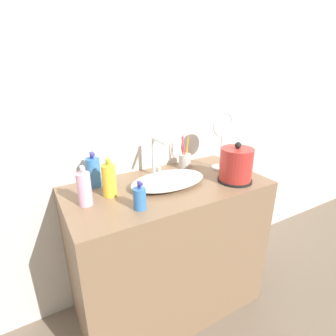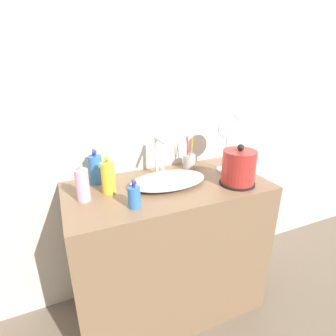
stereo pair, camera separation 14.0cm
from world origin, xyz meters
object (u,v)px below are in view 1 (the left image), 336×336
object	(u,v)px
vanity_mirror	(222,136)
lotion_bottle	(109,180)
faucet	(156,154)
electric_kettle	(236,166)
hand_cream_bottle	(84,189)
shampoo_bottle	(140,198)
toothbrush_cup	(185,160)
mouthwash_bottle	(94,172)

from	to	relation	value
vanity_mirror	lotion_bottle	bearing A→B (deg)	-178.53
faucet	electric_kettle	size ratio (longest dim) A/B	1.03
electric_kettle	hand_cream_bottle	distance (m)	0.81
faucet	vanity_mirror	world-z (taller)	vanity_mirror
faucet	hand_cream_bottle	xyz separation A→B (m)	(-0.45, -0.15, -0.05)
faucet	electric_kettle	distance (m)	0.46
shampoo_bottle	vanity_mirror	bearing A→B (deg)	18.25
faucet	toothbrush_cup	xyz separation A→B (m)	(0.22, 0.03, -0.09)
mouthwash_bottle	hand_cream_bottle	bearing A→B (deg)	-116.20
toothbrush_cup	hand_cream_bottle	distance (m)	0.69
toothbrush_cup	shampoo_bottle	xyz separation A→B (m)	(-0.46, -0.34, 0.00)
mouthwash_bottle	vanity_mirror	xyz separation A→B (m)	(0.77, -0.13, 0.13)
toothbrush_cup	lotion_bottle	world-z (taller)	toothbrush_cup
shampoo_bottle	toothbrush_cup	bearing A→B (deg)	36.13
lotion_bottle	hand_cream_bottle	xyz separation A→B (m)	(-0.13, -0.04, -0.00)
toothbrush_cup	shampoo_bottle	distance (m)	0.57
toothbrush_cup	vanity_mirror	size ratio (longest dim) A/B	0.58
lotion_bottle	electric_kettle	bearing A→B (deg)	-14.86
faucet	electric_kettle	world-z (taller)	faucet
electric_kettle	mouthwash_bottle	size ratio (longest dim) A/B	1.17
lotion_bottle	vanity_mirror	xyz separation A→B (m)	(0.73, 0.02, 0.13)
faucet	toothbrush_cup	distance (m)	0.24
faucet	vanity_mirror	bearing A→B (deg)	-13.01
shampoo_bottle	mouthwash_bottle	size ratio (longest dim) A/B	0.71
lotion_bottle	shampoo_bottle	size ratio (longest dim) A/B	1.45
lotion_bottle	shampoo_bottle	bearing A→B (deg)	-68.80
lotion_bottle	shampoo_bottle	xyz separation A→B (m)	(0.08, -0.20, -0.03)
hand_cream_bottle	vanity_mirror	world-z (taller)	vanity_mirror
electric_kettle	shampoo_bottle	world-z (taller)	electric_kettle
lotion_bottle	mouthwash_bottle	size ratio (longest dim) A/B	1.02
electric_kettle	shampoo_bottle	size ratio (longest dim) A/B	1.66
toothbrush_cup	hand_cream_bottle	bearing A→B (deg)	-165.04
shampoo_bottle	mouthwash_bottle	distance (m)	0.37
shampoo_bottle	vanity_mirror	distance (m)	0.70
shampoo_bottle	lotion_bottle	bearing A→B (deg)	111.20
hand_cream_bottle	vanity_mirror	xyz separation A→B (m)	(0.86, 0.06, 0.13)
toothbrush_cup	vanity_mirror	xyz separation A→B (m)	(0.19, -0.12, 0.16)
vanity_mirror	toothbrush_cup	bearing A→B (deg)	146.90
mouthwash_bottle	faucet	bearing A→B (deg)	-5.82
toothbrush_cup	vanity_mirror	world-z (taller)	vanity_mirror
faucet	vanity_mirror	distance (m)	0.43
electric_kettle	mouthwash_bottle	bearing A→B (deg)	155.22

